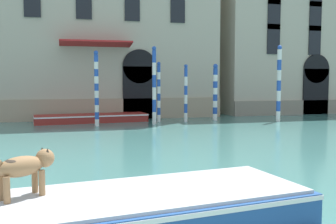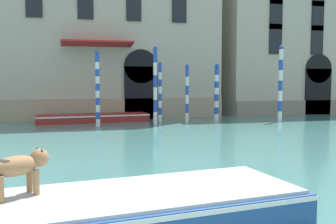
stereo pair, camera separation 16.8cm
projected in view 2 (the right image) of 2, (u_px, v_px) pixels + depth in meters
palazzo_right at (294, 30)px, 31.41m from camera, size 12.60×6.13×13.09m
boat_foreground at (97, 213)px, 6.58m from camera, size 7.54×3.14×0.62m
dog_on_deck at (20, 166)px, 6.49m from camera, size 1.03×0.74×0.78m
boat_moored_near_palazzo at (93, 118)px, 23.77m from camera, size 6.80×2.35×0.47m
mooring_pole_0 at (187, 93)px, 23.76m from camera, size 0.21×0.21×3.48m
mooring_pole_1 at (160, 92)px, 23.75m from camera, size 0.21×0.21×3.63m
mooring_pole_2 at (217, 92)px, 24.63m from camera, size 0.29×0.29×3.54m
mooring_pole_3 at (280, 83)px, 23.87m from camera, size 0.27×0.27×4.64m
mooring_pole_4 at (155, 85)px, 22.49m from camera, size 0.24×0.24×4.45m
mooring_pole_5 at (98, 88)px, 21.46m from camera, size 0.24×0.24×4.14m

